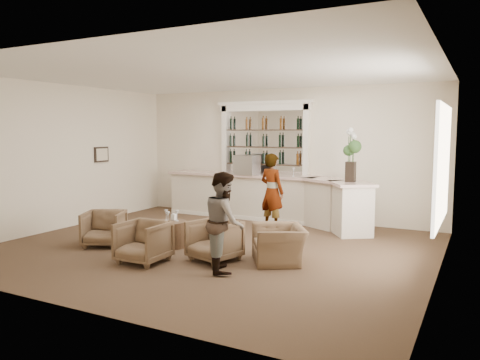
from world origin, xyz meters
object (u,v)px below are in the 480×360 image
object	(u,v)px
sommelier	(272,192)
flower_vase	(351,152)
armchair_right	(214,240)
armchair_far	(279,244)
cocktail_table	(171,234)
espresso_machine	(247,165)
guest	(224,222)
armchair_left	(104,228)
armchair_center	(143,242)
bar_counter	(269,198)

from	to	relation	value
sommelier	flower_vase	world-z (taller)	flower_vase
armchair_right	armchair_far	bearing A→B (deg)	38.05
cocktail_table	armchair_right	size ratio (longest dim) A/B	0.81
sommelier	espresso_machine	world-z (taller)	sommelier
cocktail_table	guest	bearing A→B (deg)	-27.43
espresso_machine	flower_vase	bearing A→B (deg)	-7.55
armchair_left	flower_vase	world-z (taller)	flower_vase
armchair_center	armchair_far	distance (m)	2.32
armchair_center	flower_vase	world-z (taller)	flower_vase
armchair_left	armchair_right	distance (m)	2.45
armchair_center	armchair_left	bearing A→B (deg)	157.75
armchair_right	guest	bearing A→B (deg)	-28.41
armchair_right	sommelier	bearing A→B (deg)	109.16
cocktail_table	armchair_left	xyz separation A→B (m)	(-1.20, -0.54, 0.09)
sommelier	armchair_left	xyz separation A→B (m)	(-2.31, -2.87, -0.53)
armchair_far	flower_vase	distance (m)	3.20
bar_counter	armchair_right	bearing A→B (deg)	-80.23
armchair_center	espresso_machine	world-z (taller)	espresso_machine
cocktail_table	guest	distance (m)	1.99
bar_counter	armchair_right	world-z (taller)	bar_counter
armchair_right	espresso_machine	world-z (taller)	espresso_machine
armchair_center	armchair_right	world-z (taller)	armchair_center
sommelier	cocktail_table	bearing A→B (deg)	82.65
bar_counter	armchair_center	size ratio (longest dim) A/B	7.33
cocktail_table	sommelier	distance (m)	2.66
sommelier	espresso_machine	bearing A→B (deg)	-21.86
sommelier	guest	world-z (taller)	sommelier
bar_counter	flower_vase	distance (m)	2.54
espresso_machine	flower_vase	size ratio (longest dim) A/B	0.48
cocktail_table	armchair_center	size ratio (longest dim) A/B	0.80
guest	armchair_far	world-z (taller)	guest
cocktail_table	espresso_machine	world-z (taller)	espresso_machine
espresso_machine	flower_vase	xyz separation A→B (m)	(2.76, -0.48, 0.41)
cocktail_table	armchair_far	bearing A→B (deg)	-0.54
cocktail_table	bar_counter	bearing A→B (deg)	79.73
sommelier	armchair_center	bearing A→B (deg)	93.85
sommelier	armchair_far	bearing A→B (deg)	134.53
espresso_machine	armchair_right	bearing A→B (deg)	-69.19
cocktail_table	guest	xyz separation A→B (m)	(1.70, -0.88, 0.55)
armchair_far	guest	bearing A→B (deg)	-66.22
armchair_left	armchair_right	world-z (taller)	armchair_right
bar_counter	guest	xyz separation A→B (m)	(1.10, -4.19, 0.23)
armchair_center	espresso_machine	bearing A→B (deg)	92.42
armchair_far	espresso_machine	distance (m)	4.13
guest	cocktail_table	bearing A→B (deg)	28.57
espresso_machine	armchair_center	bearing A→B (deg)	-84.72
sommelier	armchair_far	xyz separation A→B (m)	(1.17, -2.36, -0.56)
cocktail_table	flower_vase	size ratio (longest dim) A/B	0.54
guest	armchair_center	xyz separation A→B (m)	(-1.46, -0.23, -0.45)
armchair_left	armchair_center	bearing A→B (deg)	-47.68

